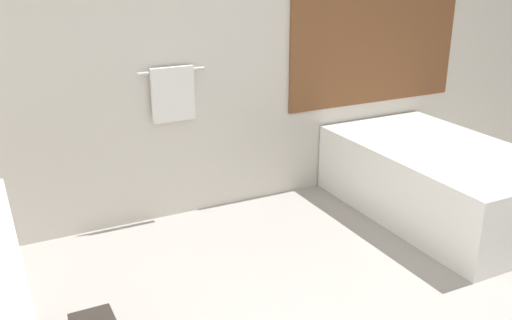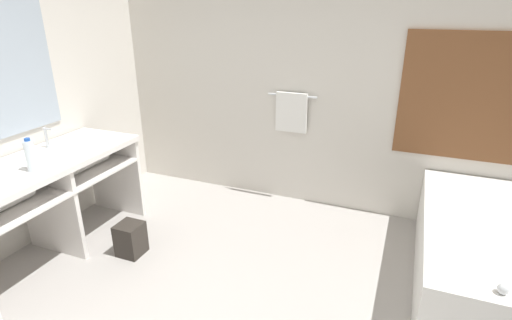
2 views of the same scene
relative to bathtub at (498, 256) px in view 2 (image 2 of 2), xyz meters
name	(u,v)px [view 2 (image 2 of 2)]	position (x,y,z in m)	size (l,w,h in m)	color
wall_back_with_blinds	(330,77)	(-1.49, 0.94, 1.04)	(7.40, 0.13, 2.70)	silver
vanity_counter	(49,184)	(-3.40, -0.78, 0.33)	(0.67, 1.63, 0.85)	white
sink_faucet	(47,138)	(-3.58, -0.56, 0.63)	(0.09, 0.04, 0.18)	silver
bathtub	(498,256)	(0.00, 0.00, 0.00)	(1.07, 1.79, 0.67)	white
water_bottle_2	(31,156)	(-3.27, -0.98, 0.67)	(0.07, 0.07, 0.25)	white
waste_bin	(131,239)	(-2.80, -0.60, -0.16)	(0.20, 0.20, 0.28)	#2D2823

